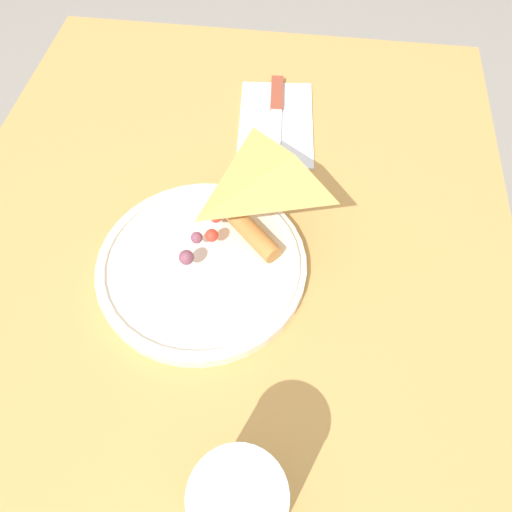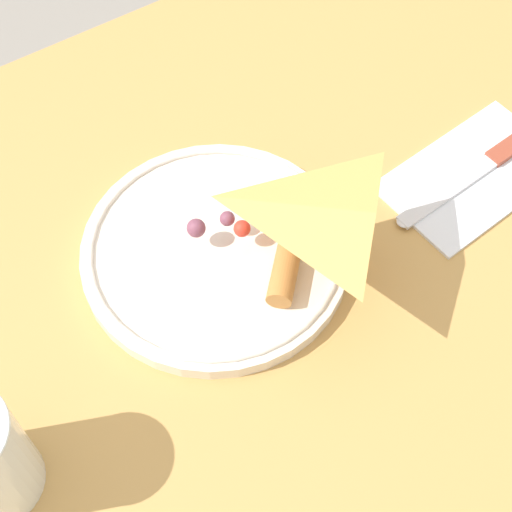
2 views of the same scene
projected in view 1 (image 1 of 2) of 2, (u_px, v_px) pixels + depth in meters
name	position (u px, v px, depth m)	size (l,w,h in m)	color
ground_plane	(232.00, 452.00, 1.18)	(6.00, 6.00, 0.00)	gray
dining_table	(215.00, 349.00, 0.67)	(1.16, 0.75, 0.71)	tan
plate_pizza	(203.00, 262.00, 0.61)	(0.26, 0.26, 0.05)	silver
milk_glass	(240.00, 507.00, 0.43)	(0.08, 0.08, 0.11)	white
napkin_folded	(276.00, 123.00, 0.77)	(0.20, 0.13, 0.00)	silver
butter_knife	(276.00, 116.00, 0.77)	(0.21, 0.04, 0.01)	#99422D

